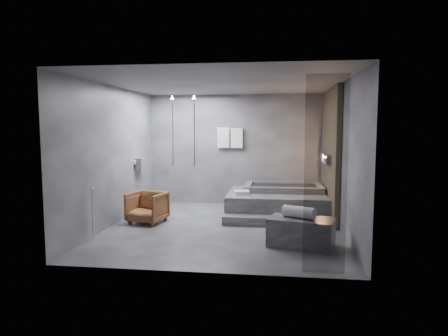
# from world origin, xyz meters

# --- Properties ---
(room) EXTENTS (5.00, 5.04, 2.82)m
(room) POSITION_xyz_m (0.40, 0.24, 1.73)
(room) COLOR #323234
(room) RESTS_ON ground
(tub_deck) EXTENTS (2.20, 2.00, 0.50)m
(tub_deck) POSITION_xyz_m (1.05, 1.45, 0.25)
(tub_deck) COLOR #37373A
(tub_deck) RESTS_ON ground
(tub_step) EXTENTS (2.20, 0.36, 0.18)m
(tub_step) POSITION_xyz_m (1.05, 0.27, 0.09)
(tub_step) COLOR #37373A
(tub_step) RESTS_ON ground
(concrete_bench) EXTENTS (1.16, 0.83, 0.47)m
(concrete_bench) POSITION_xyz_m (1.44, -1.10, 0.24)
(concrete_bench) COLOR #323234
(concrete_bench) RESTS_ON ground
(driftwood_chair) EXTENTS (0.82, 0.84, 0.64)m
(driftwood_chair) POSITION_xyz_m (-1.62, 0.18, 0.32)
(driftwood_chair) COLOR #432310
(driftwood_chair) RESTS_ON ground
(rolled_towel) EXTENTS (0.57, 0.42, 0.20)m
(rolled_towel) POSITION_xyz_m (1.40, -1.08, 0.57)
(rolled_towel) COLOR silver
(rolled_towel) RESTS_ON concrete_bench
(deck_towel) EXTENTS (0.36, 0.29, 0.09)m
(deck_towel) POSITION_xyz_m (0.28, 0.95, 0.54)
(deck_towel) COLOR silver
(deck_towel) RESTS_ON tub_deck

